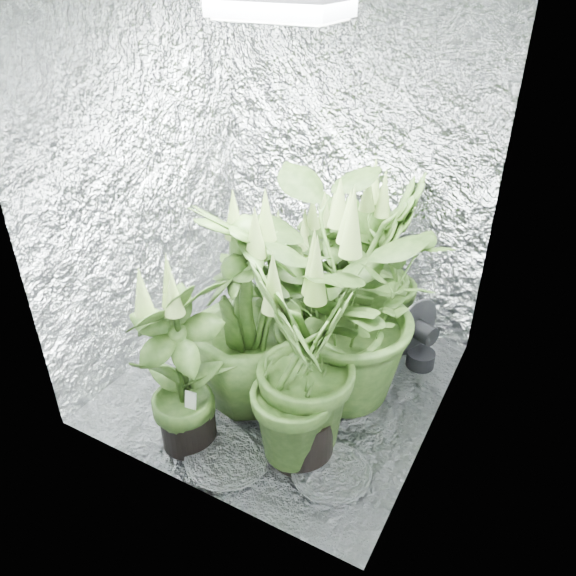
% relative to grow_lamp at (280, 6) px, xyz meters
% --- Properties ---
extents(ground, '(1.60, 1.60, 0.00)m').
position_rel_grow_lamp_xyz_m(ground, '(0.00, 0.00, -1.83)').
color(ground, silver).
rests_on(ground, ground).
extents(walls, '(1.62, 1.62, 2.00)m').
position_rel_grow_lamp_xyz_m(walls, '(0.00, 0.00, -0.83)').
color(walls, silver).
rests_on(walls, ground).
extents(grow_lamp, '(0.50, 0.30, 0.22)m').
position_rel_grow_lamp_xyz_m(grow_lamp, '(0.00, 0.00, 0.00)').
color(grow_lamp, gray).
rests_on(grow_lamp, ceiling).
extents(plant_a, '(0.78, 0.78, 0.88)m').
position_rel_grow_lamp_xyz_m(plant_a, '(-0.07, 0.23, -1.41)').
color(plant_a, black).
rests_on(plant_a, ground).
extents(plant_b, '(0.61, 0.61, 0.96)m').
position_rel_grow_lamp_xyz_m(plant_b, '(0.06, 0.48, -1.39)').
color(plant_b, black).
rests_on(plant_b, ground).
extents(plant_c, '(0.69, 0.69, 1.10)m').
position_rel_grow_lamp_xyz_m(plant_c, '(0.28, 0.56, -1.32)').
color(plant_c, black).
rests_on(plant_c, ground).
extents(plant_d, '(0.79, 0.79, 1.15)m').
position_rel_grow_lamp_xyz_m(plant_d, '(-0.08, -0.20, -1.29)').
color(plant_d, black).
rests_on(plant_d, ground).
extents(plant_e, '(1.14, 1.14, 1.19)m').
position_rel_grow_lamp_xyz_m(plant_e, '(0.29, 0.02, -1.26)').
color(plant_e, black).
rests_on(plant_e, ground).
extents(plant_f, '(0.60, 0.60, 0.99)m').
position_rel_grow_lamp_xyz_m(plant_f, '(-0.18, -0.59, -1.37)').
color(plant_f, black).
rests_on(plant_f, ground).
extents(plant_g, '(0.67, 0.67, 1.09)m').
position_rel_grow_lamp_xyz_m(plant_g, '(0.33, -0.41, -1.33)').
color(plant_g, black).
rests_on(plant_g, ground).
extents(circulation_fan, '(0.22, 0.33, 0.40)m').
position_rel_grow_lamp_xyz_m(circulation_fan, '(0.58, 0.50, -1.66)').
color(circulation_fan, black).
rests_on(circulation_fan, ground).
extents(plant_label, '(0.06, 0.03, 0.09)m').
position_rel_grow_lamp_xyz_m(plant_label, '(-0.12, -0.62, -1.53)').
color(plant_label, white).
rests_on(plant_label, plant_f).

